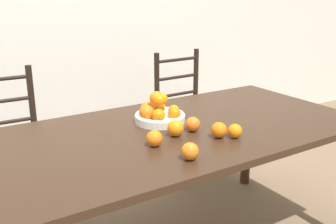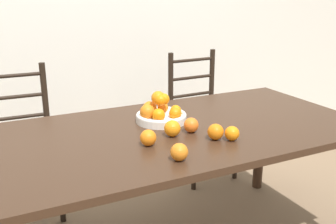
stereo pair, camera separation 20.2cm
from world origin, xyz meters
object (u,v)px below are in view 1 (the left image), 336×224
at_px(fruit_bowl, 159,113).
at_px(orange_loose_5, 154,138).
at_px(orange_loose_0, 190,151).
at_px(orange_loose_1, 176,128).
at_px(orange_loose_3, 193,124).
at_px(orange_loose_2, 235,131).
at_px(chair_left, 9,151).
at_px(orange_loose_4, 219,130).
at_px(chair_right, 187,116).

distance_m(fruit_bowl, orange_loose_5, 0.34).
xyz_separation_m(orange_loose_0, orange_loose_5, (-0.05, 0.21, 0.00)).
xyz_separation_m(fruit_bowl, orange_loose_1, (-0.04, -0.23, -0.01)).
bearing_deg(orange_loose_3, orange_loose_2, -56.92).
bearing_deg(chair_left, orange_loose_1, -54.15).
height_order(orange_loose_1, orange_loose_4, orange_loose_1).
bearing_deg(orange_loose_4, orange_loose_3, 111.39).
distance_m(orange_loose_1, chair_right, 1.20).
bearing_deg(orange_loose_2, orange_loose_1, 142.99).
height_order(fruit_bowl, orange_loose_0, fruit_bowl).
distance_m(orange_loose_1, orange_loose_2, 0.28).
bearing_deg(fruit_bowl, orange_loose_0, -106.46).
bearing_deg(orange_loose_1, orange_loose_2, -37.01).
distance_m(orange_loose_0, orange_loose_1, 0.28).
distance_m(fruit_bowl, orange_loose_2, 0.44).
bearing_deg(fruit_bowl, orange_loose_3, -72.96).
height_order(orange_loose_2, orange_loose_4, orange_loose_4).
bearing_deg(orange_loose_2, fruit_bowl, 114.87).
bearing_deg(orange_loose_1, fruit_bowl, 79.21).
height_order(fruit_bowl, orange_loose_3, fruit_bowl).
bearing_deg(orange_loose_4, chair_right, 62.28).
xyz_separation_m(orange_loose_2, orange_loose_5, (-0.38, 0.11, 0.00)).
relative_size(orange_loose_3, orange_loose_5, 0.99).
relative_size(orange_loose_1, chair_right, 0.08).
height_order(orange_loose_4, chair_right, chair_right).
relative_size(orange_loose_1, orange_loose_2, 1.16).
bearing_deg(orange_loose_0, orange_loose_5, 103.51).
height_order(orange_loose_3, chair_right, chair_right).
height_order(orange_loose_2, chair_left, chair_left).
relative_size(orange_loose_3, orange_loose_4, 0.97).
relative_size(orange_loose_4, chair_right, 0.08).
bearing_deg(orange_loose_5, chair_right, 48.40).
height_order(orange_loose_3, chair_left, chair_left).
bearing_deg(orange_loose_3, orange_loose_4, -68.61).
distance_m(orange_loose_3, chair_left, 1.20).
bearing_deg(orange_loose_2, chair_right, 65.96).
xyz_separation_m(orange_loose_4, chair_left, (-0.78, 1.04, -0.31)).
xyz_separation_m(orange_loose_1, orange_loose_5, (-0.15, -0.06, -0.00)).
height_order(orange_loose_0, orange_loose_1, orange_loose_1).
bearing_deg(orange_loose_0, orange_loose_4, 27.00).
height_order(orange_loose_0, chair_left, chair_left).
bearing_deg(orange_loose_3, fruit_bowl, 107.04).
height_order(orange_loose_2, chair_right, chair_right).
bearing_deg(chair_right, chair_left, 178.19).
relative_size(orange_loose_0, orange_loose_1, 0.93).
relative_size(chair_left, chair_right, 1.00).
distance_m(orange_loose_0, chair_right, 1.47).
height_order(orange_loose_3, orange_loose_5, same).
bearing_deg(orange_loose_5, orange_loose_4, -12.85).
xyz_separation_m(fruit_bowl, orange_loose_4, (0.12, -0.35, -0.01)).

